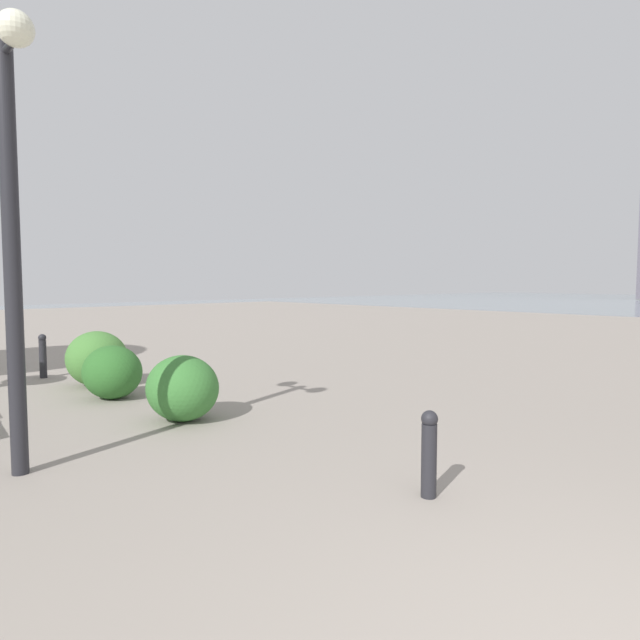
{
  "coord_description": "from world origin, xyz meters",
  "views": [
    {
      "loc": [
        -0.23,
        2.26,
        1.67
      ],
      "look_at": [
        8.5,
        -5.98,
        0.82
      ],
      "focal_mm": 30.59,
      "sensor_mm": 36.0,
      "label": 1
    }
  ],
  "objects": [
    {
      "name": "lamppost",
      "position": [
        4.93,
        0.98,
        2.53
      ],
      "size": [
        0.98,
        0.28,
        3.77
      ],
      "color": "#232328",
      "rests_on": "ground"
    },
    {
      "name": "shrub_low",
      "position": [
        7.4,
        -0.86,
        0.38
      ],
      "size": [
        0.9,
        0.81,
        0.76
      ],
      "color": "#2D6628",
      "rests_on": "ground"
    },
    {
      "name": "shrub_wide",
      "position": [
        8.52,
        -1.08,
        0.44
      ],
      "size": [
        1.03,
        0.93,
        0.88
      ],
      "color": "#477F38",
      "rests_on": "ground"
    },
    {
      "name": "bollard_near",
      "position": [
        2.19,
        -1.18,
        0.36
      ],
      "size": [
        0.13,
        0.13,
        0.68
      ],
      "color": "#232328",
      "rests_on": "ground"
    },
    {
      "name": "bollard_mid",
      "position": [
        9.87,
        -0.67,
        0.4
      ],
      "size": [
        0.13,
        0.13,
        0.76
      ],
      "color": "#232328",
      "rests_on": "ground"
    },
    {
      "name": "shrub_round",
      "position": [
        5.6,
        -0.97,
        0.39
      ],
      "size": [
        0.93,
        0.84,
        0.79
      ],
      "color": "#387533",
      "rests_on": "ground"
    }
  ]
}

